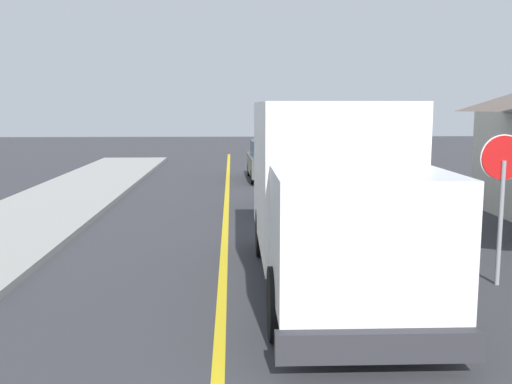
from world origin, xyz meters
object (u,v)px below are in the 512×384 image
at_px(parked_car_near, 305,184).
at_px(box_truck, 329,185).
at_px(parked_car_mid, 270,161).
at_px(stop_sign, 502,180).

bearing_deg(parked_car_near, box_truck, -93.90).
xyz_separation_m(parked_car_mid, stop_sign, (3.04, -15.10, 1.06)).
bearing_deg(stop_sign, parked_car_near, 107.79).
bearing_deg(stop_sign, box_truck, 175.48).
xyz_separation_m(box_truck, parked_car_near, (0.51, 7.47, -0.97)).
relative_size(box_truck, parked_car_mid, 1.62).
xyz_separation_m(box_truck, stop_sign, (2.98, -0.24, 0.09)).
bearing_deg(parked_car_mid, parked_car_near, -85.61).
distance_m(box_truck, parked_car_near, 7.55).
bearing_deg(box_truck, parked_car_mid, 90.23).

